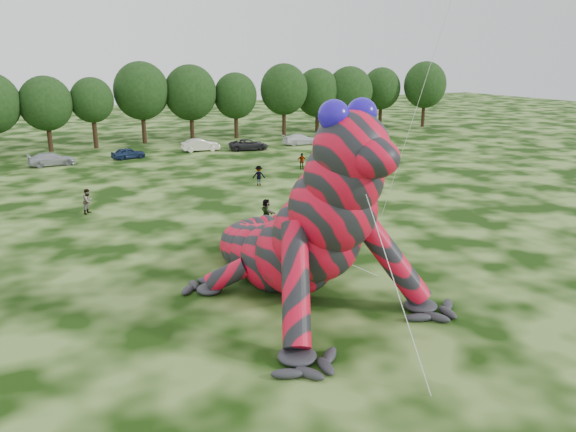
% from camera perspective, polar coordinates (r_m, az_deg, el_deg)
% --- Properties ---
extents(ground, '(240.00, 240.00, 0.00)m').
position_cam_1_polar(ground, '(21.24, 0.79, -15.91)').
color(ground, '#16330A').
rests_on(ground, ground).
extents(inflatable_gecko, '(19.88, 22.23, 9.64)m').
position_cam_1_polar(inflatable_gecko, '(26.84, -1.01, 2.21)').
color(inflatable_gecko, red).
rests_on(inflatable_gecko, ground).
extents(tree_8, '(6.14, 5.53, 8.94)m').
position_cam_1_polar(tree_8, '(73.45, -23.29, 9.49)').
color(tree_8, black).
rests_on(tree_8, ground).
extents(tree_9, '(5.27, 4.74, 8.68)m').
position_cam_1_polar(tree_9, '(74.30, -19.19, 9.86)').
color(tree_9, black).
rests_on(tree_9, ground).
extents(tree_10, '(7.09, 6.38, 10.50)m').
position_cam_1_polar(tree_10, '(76.47, -14.60, 11.06)').
color(tree_10, black).
rests_on(tree_10, ground).
extents(tree_11, '(7.01, 6.31, 10.07)m').
position_cam_1_polar(tree_11, '(77.68, -9.84, 11.25)').
color(tree_11, black).
rests_on(tree_11, ground).
extents(tree_12, '(5.99, 5.39, 8.97)m').
position_cam_1_polar(tree_12, '(79.28, -5.33, 11.11)').
color(tree_12, black).
rests_on(tree_12, ground).
extents(tree_13, '(6.83, 6.15, 10.13)m').
position_cam_1_polar(tree_13, '(81.49, -0.41, 11.71)').
color(tree_13, black).
rests_on(tree_13, ground).
extents(tree_14, '(6.82, 6.14, 9.40)m').
position_cam_1_polar(tree_14, '(85.84, 3.00, 11.67)').
color(tree_14, black).
rests_on(tree_14, ground).
extents(tree_15, '(7.17, 6.45, 9.63)m').
position_cam_1_polar(tree_15, '(87.57, 6.24, 11.76)').
color(tree_15, black).
rests_on(tree_15, ground).
extents(tree_16, '(6.26, 5.63, 9.37)m').
position_cam_1_polar(tree_16, '(92.79, 9.43, 11.80)').
color(tree_16, black).
rests_on(tree_16, ground).
extents(tree_17, '(6.98, 6.28, 10.30)m').
position_cam_1_polar(tree_17, '(94.56, 13.69, 11.93)').
color(tree_17, black).
rests_on(tree_17, ground).
extents(car_3, '(4.84, 2.25, 1.37)m').
position_cam_1_polar(car_3, '(64.23, -22.89, 5.34)').
color(car_3, '#A9AEB2').
rests_on(car_3, ground).
extents(car_4, '(3.91, 2.16, 1.26)m').
position_cam_1_polar(car_4, '(65.75, -15.93, 6.16)').
color(car_4, '#18284C').
rests_on(car_4, ground).
extents(car_5, '(4.64, 1.95, 1.49)m').
position_cam_1_polar(car_5, '(69.13, -8.88, 7.14)').
color(car_5, silver).
rests_on(car_5, ground).
extents(car_6, '(5.08, 2.92, 1.33)m').
position_cam_1_polar(car_6, '(69.28, -4.02, 7.24)').
color(car_6, black).
rests_on(car_6, ground).
extents(car_7, '(4.81, 2.07, 1.38)m').
position_cam_1_polar(car_7, '(73.34, 1.30, 7.79)').
color(car_7, white).
rests_on(car_7, ground).
extents(spectator_1, '(1.10, 1.13, 1.84)m').
position_cam_1_polar(spectator_1, '(43.66, -19.65, 1.43)').
color(spectator_1, gray).
rests_on(spectator_1, ground).
extents(spectator_3, '(1.05, 0.70, 1.66)m').
position_cam_1_polar(spectator_3, '(57.35, 1.40, 5.59)').
color(spectator_3, gray).
rests_on(spectator_3, ground).
extents(spectator_2, '(1.31, 1.04, 1.78)m').
position_cam_1_polar(spectator_2, '(50.15, -2.99, 4.12)').
color(spectator_2, gray).
rests_on(spectator_2, ground).
extents(spectator_5, '(0.72, 1.77, 1.86)m').
position_cam_1_polar(spectator_5, '(38.20, -2.21, 0.38)').
color(spectator_5, gray).
rests_on(spectator_5, ground).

